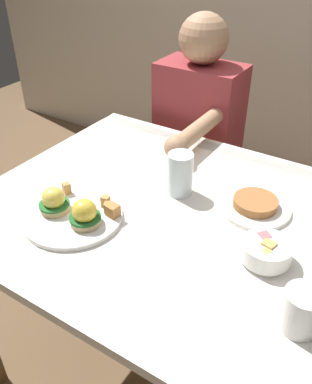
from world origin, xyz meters
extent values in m
plane|color=brown|center=(0.00, 0.00, 0.00)|extent=(6.00, 6.00, 0.00)
cube|color=white|center=(0.00, 0.00, 0.73)|extent=(1.20, 0.90, 0.03)
cube|color=#4C6BB7|center=(0.00, -0.40, 0.74)|extent=(1.20, 0.06, 0.00)
cube|color=#4C6BB7|center=(0.00, 0.40, 0.74)|extent=(1.20, 0.06, 0.00)
cube|color=brown|center=(-0.55, 0.40, 0.36)|extent=(0.06, 0.06, 0.71)
cylinder|color=white|center=(-0.25, -0.18, 0.75)|extent=(0.27, 0.27, 0.01)
cylinder|color=tan|center=(-0.31, -0.19, 0.76)|extent=(0.08, 0.08, 0.02)
cylinder|color=#286B2D|center=(-0.31, -0.19, 0.78)|extent=(0.08, 0.08, 0.01)
sphere|color=#F7DB56|center=(-0.31, -0.19, 0.80)|extent=(0.06, 0.06, 0.06)
cylinder|color=tan|center=(-0.20, -0.19, 0.76)|extent=(0.08, 0.08, 0.02)
cylinder|color=#236028|center=(-0.20, -0.19, 0.78)|extent=(0.08, 0.08, 0.01)
sphere|color=yellow|center=(-0.20, -0.19, 0.80)|extent=(0.07, 0.07, 0.07)
cube|color=tan|center=(-0.20, -0.10, 0.77)|extent=(0.02, 0.02, 0.03)
cube|color=#B77A42|center=(-0.18, -0.12, 0.77)|extent=(0.03, 0.03, 0.03)
cube|color=#B77A42|center=(-0.16, -0.13, 0.77)|extent=(0.03, 0.03, 0.03)
cube|color=tan|center=(-0.34, -0.11, 0.77)|extent=(0.03, 0.03, 0.03)
cylinder|color=white|center=(0.25, -0.06, 0.74)|extent=(0.10, 0.10, 0.01)
cylinder|color=white|center=(0.25, -0.06, 0.77)|extent=(0.12, 0.12, 0.04)
cube|color=#F4A85B|center=(0.24, -0.06, 0.79)|extent=(0.03, 0.03, 0.02)
cube|color=#EA6B70|center=(0.23, -0.03, 0.78)|extent=(0.04, 0.04, 0.03)
cube|color=#F4DB66|center=(0.26, -0.05, 0.78)|extent=(0.03, 0.03, 0.02)
cube|color=#F4A85B|center=(0.25, -0.06, 0.79)|extent=(0.03, 0.03, 0.03)
cube|color=#F4DB66|center=(0.25, -0.08, 0.78)|extent=(0.03, 0.03, 0.02)
cube|color=#F4A85B|center=(0.25, -0.05, 0.78)|extent=(0.02, 0.02, 0.02)
cube|color=#F4DB66|center=(0.23, -0.08, 0.77)|extent=(0.04, 0.04, 0.03)
cube|color=#EA6B70|center=(0.24, -0.06, 0.77)|extent=(0.03, 0.03, 0.03)
cylinder|color=white|center=(0.37, -0.20, 0.79)|extent=(0.08, 0.08, 0.09)
cylinder|color=black|center=(0.37, -0.20, 0.83)|extent=(0.07, 0.07, 0.01)
cylinder|color=silver|center=(-0.07, 0.09, 0.80)|extent=(0.07, 0.07, 0.13)
cylinder|color=silver|center=(-0.07, 0.09, 0.78)|extent=(0.07, 0.07, 0.09)
cylinder|color=white|center=(0.15, 0.13, 0.75)|extent=(0.20, 0.20, 0.01)
cylinder|color=#A36638|center=(0.15, 0.13, 0.76)|extent=(0.12, 0.12, 0.02)
cylinder|color=#33333D|center=(-0.38, 0.53, 0.23)|extent=(0.11, 0.11, 0.45)
cylinder|color=#33333D|center=(-0.20, 0.53, 0.23)|extent=(0.11, 0.11, 0.45)
cube|color=#993338|center=(-0.29, 0.63, 0.70)|extent=(0.34, 0.20, 0.50)
sphere|color=tan|center=(-0.29, 0.63, 1.04)|extent=(0.19, 0.19, 0.19)
cylinder|color=tan|center=(-0.17, 0.38, 0.80)|extent=(0.06, 0.30, 0.06)
sphere|color=tan|center=(-0.17, 0.23, 0.80)|extent=(0.08, 0.08, 0.08)
camera|label=1|loc=(0.41, -0.81, 1.43)|focal=38.29mm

